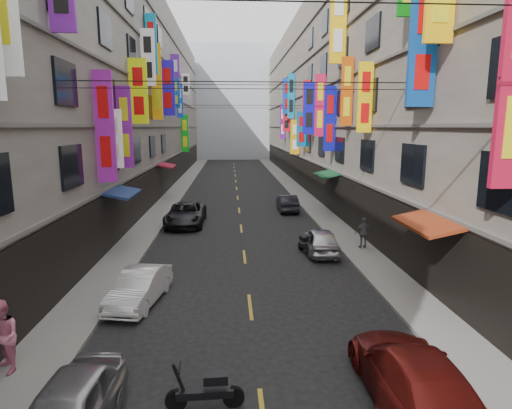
{
  "coord_description": "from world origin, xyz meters",
  "views": [
    {
      "loc": [
        -0.67,
        3.6,
        6.35
      ],
      "look_at": [
        -0.07,
        13.49,
        4.55
      ],
      "focal_mm": 30.0,
      "sensor_mm": 36.0,
      "label": 1
    }
  ],
  "objects": [
    {
      "name": "pedestrian_rfar",
      "position": [
        6.23,
        24.79,
        0.94
      ],
      "size": [
        1.02,
        0.66,
        1.64
      ],
      "primitive_type": "imported",
      "rotation": [
        0.0,
        0.0,
        3.27
      ],
      "color": "#5B5B5D",
      "rests_on": "sidewalk_right"
    },
    {
      "name": "building_row_right",
      "position": [
        11.99,
        42.0,
        9.49
      ],
      "size": [
        10.14,
        90.0,
        19.0
      ],
      "color": "gray",
      "rests_on": "ground"
    },
    {
      "name": "overhead_cables",
      "position": [
        0.0,
        30.0,
        8.8
      ],
      "size": [
        14.0,
        38.04,
        1.24
      ],
      "color": "black",
      "rests_on": "ground"
    },
    {
      "name": "haze_block",
      "position": [
        0.0,
        92.0,
        11.0
      ],
      "size": [
        18.0,
        8.0,
        22.0
      ],
      "primitive_type": "cube",
      "color": "#B2BBC7",
      "rests_on": "ground"
    },
    {
      "name": "car_right_mid",
      "position": [
        3.9,
        24.41,
        0.65
      ],
      "size": [
        1.71,
        3.9,
        1.31
      ],
      "primitive_type": "imported",
      "rotation": [
        0.0,
        0.0,
        3.1
      ],
      "color": "silver",
      "rests_on": "ground"
    },
    {
      "name": "scooter_crossing",
      "position": [
        -1.26,
        12.44,
        0.44
      ],
      "size": [
        1.8,
        0.5,
        1.14
      ],
      "rotation": [
        0.0,
        0.0,
        1.61
      ],
      "color": "black",
      "rests_on": "ground"
    },
    {
      "name": "car_left_mid",
      "position": [
        -4.0,
        18.54,
        0.62
      ],
      "size": [
        1.95,
        3.96,
        1.25
      ],
      "primitive_type": "imported",
      "rotation": [
        0.0,
        0.0,
        -0.17
      ],
      "color": "white",
      "rests_on": "ground"
    },
    {
      "name": "shop_signage",
      "position": [
        -0.02,
        34.8,
        9.16
      ],
      "size": [
        14.0,
        55.0,
        12.33
      ],
      "color": "blue",
      "rests_on": "ground"
    },
    {
      "name": "car_left_far",
      "position": [
        -3.6,
        31.23,
        0.72
      ],
      "size": [
        2.5,
        5.24,
        1.44
      ],
      "primitive_type": "imported",
      "rotation": [
        0.0,
        0.0,
        -0.02
      ],
      "color": "black",
      "rests_on": "ground"
    },
    {
      "name": "building_row_left",
      "position": [
        -11.99,
        42.0,
        9.49
      ],
      "size": [
        10.14,
        90.0,
        19.0
      ],
      "color": "gray",
      "rests_on": "ground"
    },
    {
      "name": "car_right_near",
      "position": [
        3.46,
        12.25,
        0.72
      ],
      "size": [
        2.11,
        5.0,
        1.44
      ],
      "primitive_type": "imported",
      "rotation": [
        0.0,
        0.0,
        3.12
      ],
      "color": "#5C120F",
      "rests_on": "ground"
    },
    {
      "name": "lane_markings",
      "position": [
        0.0,
        39.0,
        0.0
      ],
      "size": [
        0.12,
        80.2,
        0.01
      ],
      "color": "gold",
      "rests_on": "ground"
    },
    {
      "name": "sidewalk_right",
      "position": [
        6.0,
        42.0,
        0.06
      ],
      "size": [
        2.0,
        90.0,
        0.12
      ],
      "primitive_type": "cube",
      "color": "slate",
      "rests_on": "ground"
    },
    {
      "name": "car_right_far",
      "position": [
        3.67,
        35.47,
        0.63
      ],
      "size": [
        1.36,
        3.86,
        1.27
      ],
      "primitive_type": "imported",
      "rotation": [
        0.0,
        0.0,
        3.14
      ],
      "color": "#222128",
      "rests_on": "ground"
    },
    {
      "name": "sidewalk_left",
      "position": [
        -6.0,
        42.0,
        0.06
      ],
      "size": [
        2.0,
        90.0,
        0.12
      ],
      "primitive_type": "cube",
      "color": "slate",
      "rests_on": "ground"
    },
    {
      "name": "pedestrian_lfar",
      "position": [
        -6.51,
        14.05,
        1.08
      ],
      "size": [
        1.12,
        1.11,
        1.93
      ],
      "primitive_type": "imported",
      "rotation": [
        0.0,
        0.0,
        -0.77
      ],
      "color": "pink",
      "rests_on": "sidewalk_left"
    },
    {
      "name": "scooter_far_right",
      "position": [
        3.11,
        24.28,
        0.44
      ],
      "size": [
        0.68,
        1.78,
        1.14
      ],
      "rotation": [
        0.0,
        0.0,
        3.38
      ],
      "color": "black",
      "rests_on": "ground"
    },
    {
      "name": "street_awnings",
      "position": [
        -1.26,
        26.0,
        3.0
      ],
      "size": [
        13.99,
        35.2,
        0.41
      ],
      "color": "#124425",
      "rests_on": "ground"
    }
  ]
}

